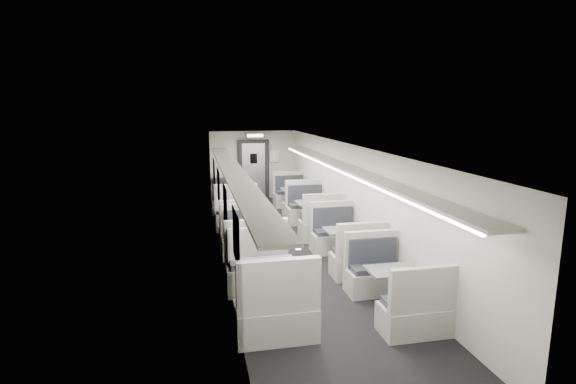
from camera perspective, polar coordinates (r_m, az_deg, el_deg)
name	(u,v)px	position (r m, az deg, el deg)	size (l,w,h in m)	color
room	(289,200)	(10.07, 0.11, -0.98)	(3.24, 12.24, 2.64)	black
booth_left_a	(233,206)	(13.09, -7.04, -1.78)	(1.14, 2.31, 1.23)	beige
booth_left_b	(239,222)	(11.35, -6.22, -3.83)	(1.10, 2.23, 1.19)	beige
booth_left_c	(251,251)	(9.16, -4.73, -7.51)	(1.07, 2.17, 1.16)	beige
booth_left_d	(266,287)	(7.38, -2.79, -11.90)	(1.16, 2.35, 1.26)	beige
booth_right_a	(295,200)	(13.98, 0.94, -1.01)	(1.05, 2.13, 1.14)	beige
booth_right_b	(314,216)	(11.93, 3.27, -3.03)	(1.11, 2.24, 1.20)	beige
booth_right_c	(345,246)	(9.59, 7.31, -6.77)	(1.04, 2.12, 1.13)	beige
booth_right_d	(393,290)	(7.59, 13.16, -11.97)	(1.00, 2.03, 1.09)	beige
passenger	(234,192)	(13.03, -6.88, 0.02)	(0.60, 0.40, 1.65)	black
window_a	(214,173)	(13.19, -9.36, 2.39)	(0.02, 1.18, 0.84)	black
window_b	(219,186)	(11.02, -8.80, 0.73)	(0.02, 1.18, 0.84)	black
window_c	(225,206)	(8.86, -7.97, -1.75)	(0.02, 1.18, 0.84)	black
window_d	(236,238)	(6.74, -6.59, -5.81)	(0.02, 1.18, 0.84)	black
luggage_rack_left	(234,172)	(9.47, -6.89, 2.57)	(0.46, 10.40, 0.09)	beige
luggage_rack_right	(347,168)	(9.99, 7.48, 3.01)	(0.46, 10.40, 0.09)	beige
vestibule_door	(254,170)	(15.86, -4.40, 2.81)	(1.10, 0.13, 2.10)	black
exit_sign	(255,135)	(15.25, -4.22, 7.18)	(0.62, 0.12, 0.16)	black
wall_notice	(274,156)	(15.90, -1.73, 4.54)	(0.32, 0.02, 0.40)	white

